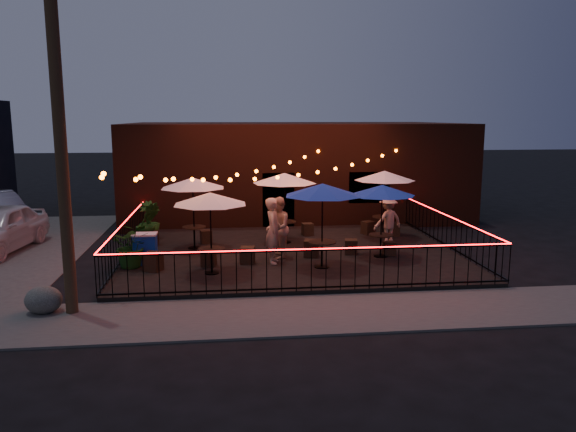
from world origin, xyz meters
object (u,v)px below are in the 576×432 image
(cafe_table_0, at_px, (210,200))
(boulder, at_px, (43,300))
(cafe_table_1, at_px, (193,184))
(cooler, at_px, (145,249))
(cafe_table_2, at_px, (323,191))
(cafe_table_5, at_px, (385,177))
(utility_pole, at_px, (60,130))
(cafe_table_4, at_px, (382,191))
(cafe_table_3, at_px, (285,179))

(cafe_table_0, relative_size, boulder, 3.07)
(cafe_table_1, xyz_separation_m, cooler, (-1.28, -1.80, -1.61))
(cafe_table_0, xyz_separation_m, cooler, (-1.88, 1.17, -1.54))
(cafe_table_2, relative_size, boulder, 3.06)
(cafe_table_1, relative_size, cafe_table_5, 1.05)
(utility_pole, distance_m, cafe_table_2, 6.81)
(cafe_table_4, bearing_deg, cafe_table_5, 72.55)
(cafe_table_2, bearing_deg, cafe_table_3, 102.22)
(utility_pole, height_order, cooler, utility_pole)
(utility_pole, relative_size, cooler, 8.99)
(cafe_table_0, bearing_deg, boulder, -146.91)
(cafe_table_2, bearing_deg, cafe_table_4, 26.68)
(cafe_table_0, bearing_deg, utility_pole, -141.15)
(cooler, relative_size, boulder, 1.05)
(cafe_table_0, xyz_separation_m, cafe_table_4, (4.98, 1.25, -0.02))
(cafe_table_5, bearing_deg, cafe_table_3, -171.05)
(cafe_table_5, height_order, boulder, cafe_table_5)
(cafe_table_2, distance_m, cafe_table_5, 4.69)
(utility_pole, relative_size, cafe_table_5, 3.15)
(cooler, bearing_deg, cafe_table_0, -30.43)
(cafe_table_0, xyz_separation_m, cafe_table_3, (2.34, 3.46, 0.13))
(cafe_table_3, xyz_separation_m, cafe_table_5, (3.51, 0.55, -0.02))
(cafe_table_2, distance_m, cafe_table_4, 2.19)
(cafe_table_2, bearing_deg, utility_pole, -155.98)
(cafe_table_4, xyz_separation_m, boulder, (-8.58, -3.60, -1.79))
(utility_pole, relative_size, cafe_table_2, 3.10)
(cafe_table_0, distance_m, cafe_table_3, 4.18)
(cafe_table_5, bearing_deg, boulder, -146.06)
(cooler, bearing_deg, cafe_table_1, 55.97)
(cooler, height_order, boulder, cooler)
(boulder, bearing_deg, cafe_table_0, 33.09)
(cafe_table_1, relative_size, cafe_table_3, 1.05)
(cafe_table_2, height_order, cafe_table_5, cafe_table_2)
(cafe_table_4, bearing_deg, cooler, -179.31)
(boulder, bearing_deg, utility_pole, -5.95)
(cafe_table_2, xyz_separation_m, cafe_table_5, (2.82, 3.74, -0.04))
(cafe_table_3, height_order, boulder, cafe_table_3)
(cafe_table_5, xyz_separation_m, cooler, (-7.73, -2.84, -1.65))
(cafe_table_0, height_order, cafe_table_5, cafe_table_5)
(cafe_table_0, xyz_separation_m, cafe_table_2, (3.03, 0.27, 0.15))
(cafe_table_0, xyz_separation_m, cafe_table_5, (5.85, 4.01, 0.11))
(cafe_table_2, xyz_separation_m, cafe_table_3, (-0.69, 3.19, -0.02))
(cafe_table_0, relative_size, cafe_table_1, 0.97)
(cafe_table_2, bearing_deg, cafe_table_1, 143.27)
(cafe_table_0, xyz_separation_m, boulder, (-3.61, -2.35, -1.81))
(cafe_table_4, relative_size, boulder, 2.56)
(cafe_table_1, distance_m, cafe_table_3, 2.97)
(cafe_table_4, relative_size, cafe_table_5, 0.85)
(cafe_table_5, bearing_deg, cooler, -159.80)
(cafe_table_3, bearing_deg, utility_pole, -132.24)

